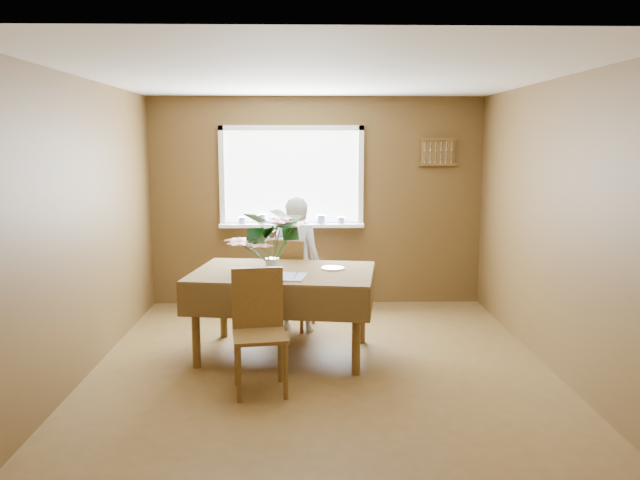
{
  "coord_description": "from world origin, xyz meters",
  "views": [
    {
      "loc": [
        -0.14,
        -5.25,
        1.96
      ],
      "look_at": [
        0.0,
        0.55,
        1.05
      ],
      "focal_mm": 35.0,
      "sensor_mm": 36.0,
      "label": 1
    }
  ],
  "objects_px": {
    "chair_far": "(289,281)",
    "flower_bouquet": "(272,237)",
    "seated_woman": "(296,264)",
    "dining_table": "(283,281)",
    "chair_near": "(259,325)"
  },
  "relations": [
    {
      "from": "seated_woman",
      "to": "flower_bouquet",
      "type": "xyz_separation_m",
      "value": [
        -0.2,
        -0.93,
        0.43
      ]
    },
    {
      "from": "dining_table",
      "to": "seated_woman",
      "type": "xyz_separation_m",
      "value": [
        0.11,
        0.75,
        0.01
      ]
    },
    {
      "from": "chair_far",
      "to": "dining_table",
      "type": "bearing_deg",
      "value": 108.39
    },
    {
      "from": "flower_bouquet",
      "to": "seated_woman",
      "type": "bearing_deg",
      "value": 77.95
    },
    {
      "from": "chair_far",
      "to": "flower_bouquet",
      "type": "xyz_separation_m",
      "value": [
        -0.12,
        -0.97,
        0.61
      ]
    },
    {
      "from": "chair_far",
      "to": "seated_woman",
      "type": "height_order",
      "value": "seated_woman"
    },
    {
      "from": "dining_table",
      "to": "flower_bouquet",
      "type": "bearing_deg",
      "value": -107.5
    },
    {
      "from": "chair_far",
      "to": "flower_bouquet",
      "type": "distance_m",
      "value": 1.15
    },
    {
      "from": "dining_table",
      "to": "flower_bouquet",
      "type": "distance_m",
      "value": 0.49
    },
    {
      "from": "dining_table",
      "to": "chair_near",
      "type": "distance_m",
      "value": 0.84
    },
    {
      "from": "chair_far",
      "to": "chair_near",
      "type": "distance_m",
      "value": 1.61
    },
    {
      "from": "dining_table",
      "to": "chair_far",
      "type": "bearing_deg",
      "value": 96.29
    },
    {
      "from": "dining_table",
      "to": "chair_far",
      "type": "height_order",
      "value": "chair_far"
    },
    {
      "from": "dining_table",
      "to": "chair_near",
      "type": "bearing_deg",
      "value": -93.5
    },
    {
      "from": "chair_near",
      "to": "flower_bouquet",
      "type": "relative_size",
      "value": 1.58
    }
  ]
}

